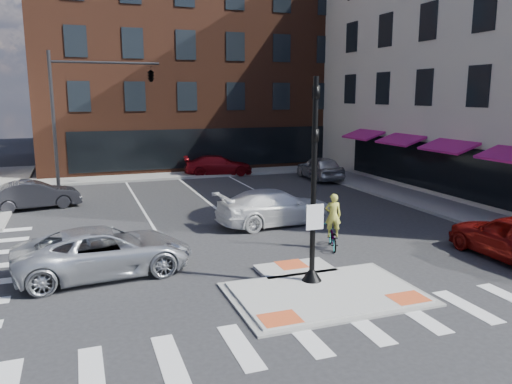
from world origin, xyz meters
name	(u,v)px	position (x,y,z in m)	size (l,w,h in m)	color
ground	(318,289)	(0.00, 0.00, 0.00)	(120.00, 120.00, 0.00)	#28282B
refuge_island	(322,290)	(0.00, -0.26, 0.05)	(5.40, 4.65, 0.13)	gray
sidewalk_e	(411,197)	(10.80, 10.00, 0.07)	(3.00, 24.00, 0.15)	gray
sidewalk_n	(217,173)	(3.00, 22.00, 0.07)	(26.00, 3.00, 0.15)	gray
building_n	(185,69)	(3.00, 31.99, 7.80)	(24.40, 18.40, 15.50)	#4D2618
building_far_left	(94,100)	(-4.00, 52.00, 5.00)	(10.00, 12.00, 10.00)	slate
building_far_right	(195,92)	(9.00, 54.00, 6.00)	(12.00, 12.00, 12.00)	brown
signal_pole	(313,208)	(0.00, 0.40, 2.36)	(0.60, 0.60, 5.98)	black
mast_arm_signal	(126,84)	(-3.47, 18.00, 6.21)	(6.10, 2.24, 8.00)	black
silver_suv	(105,251)	(-5.76, 3.38, 0.76)	(2.51, 5.44, 1.51)	silver
white_pickup	(276,207)	(1.66, 7.34, 0.77)	(2.17, 5.33, 1.55)	white
bg_car_dark	(35,195)	(-8.50, 14.29, 0.70)	(1.48, 4.26, 1.40)	#26262B
bg_car_silver	(320,168)	(8.90, 17.33, 0.80)	(1.88, 4.67, 1.59)	#BABEC2
bg_car_red	(218,165)	(2.99, 21.50, 0.70)	(1.95, 4.80, 1.39)	maroon
cyclist	(333,230)	(2.29, 3.36, 0.70)	(1.09, 1.70, 2.07)	#3F3F44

